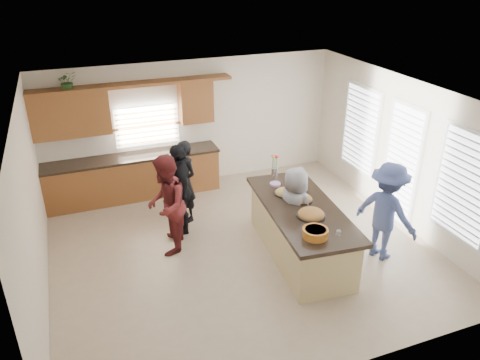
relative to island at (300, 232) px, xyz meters
name	(u,v)px	position (x,y,z in m)	size (l,w,h in m)	color
floor	(241,248)	(-0.90, 0.53, -0.45)	(6.50, 6.50, 0.00)	#BEA98D
room_shell	(241,150)	(-0.90, 0.53, 1.45)	(6.52, 6.02, 2.81)	silver
back_cabinetry	(129,157)	(-2.37, 3.26, 0.46)	(4.08, 0.66, 2.46)	brown
right_wall_glazing	(404,157)	(2.32, 0.39, 0.89)	(0.06, 4.00, 2.25)	white
island	(300,232)	(0.00, 0.00, 0.00)	(1.40, 2.80, 0.95)	tan
platter_front	(311,215)	(-0.01, -0.34, 0.53)	(0.48, 0.48, 0.19)	black
platter_mid	(302,199)	(0.11, 0.19, 0.52)	(0.37, 0.37, 0.15)	black
platter_back	(285,193)	(-0.07, 0.52, 0.52)	(0.37, 0.37, 0.15)	black
salad_bowl	(315,233)	(-0.25, -0.90, 0.57)	(0.39, 0.39, 0.13)	#B96B21
clear_cup	(338,233)	(0.09, -1.00, 0.54)	(0.07, 0.07, 0.09)	white
plate_stack	(275,184)	(-0.08, 0.90, 0.52)	(0.20, 0.20, 0.04)	#B78BCB
flower_vase	(275,165)	(0.07, 1.25, 0.73)	(0.14, 0.14, 0.44)	silver
potted_plant	(67,82)	(-3.35, 3.35, 2.14)	(0.35, 0.30, 0.38)	#3A6B2B
woman_left_back	(184,182)	(-1.54, 1.90, 0.36)	(0.59, 0.39, 1.63)	black
woman_left_mid	(166,205)	(-2.10, 0.95, 0.45)	(0.87, 0.68, 1.80)	maroon
woman_left_front	(180,189)	(-1.73, 1.50, 0.43)	(1.03, 0.43, 1.76)	black
woman_right_back	(386,212)	(1.31, -0.54, 0.42)	(1.13, 0.65, 1.75)	#3D4C86
woman_right_front	(294,209)	(0.00, 0.25, 0.32)	(0.76, 0.49, 1.55)	gray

